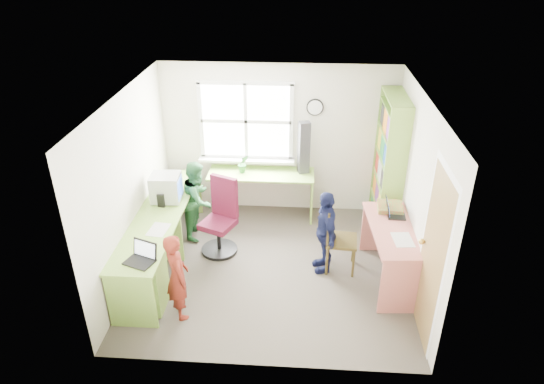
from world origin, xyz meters
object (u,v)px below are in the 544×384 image
(person_navy, at_px, (325,232))
(right_desk, at_px, (394,243))
(bookshelf, at_px, (388,169))
(wooden_chair, at_px, (336,236))
(laptop_right, at_px, (393,211))
(cd_tower, at_px, (304,148))
(person_green, at_px, (198,199))
(l_desk, at_px, (168,249))
(potted_plant, at_px, (243,164))
(crt_monitor, at_px, (166,188))
(laptop_left, at_px, (142,257))
(swivel_chair, at_px, (221,220))
(person_red, at_px, (177,276))

(person_navy, bearing_deg, right_desk, 67.56)
(bookshelf, height_order, wooden_chair, bookshelf)
(laptop_right, relative_size, cd_tower, 0.39)
(laptop_right, relative_size, person_green, 0.27)
(bookshelf, bearing_deg, person_green, -171.99)
(l_desk, bearing_deg, potted_plant, 65.69)
(wooden_chair, bearing_deg, l_desk, -166.06)
(l_desk, relative_size, right_desk, 2.11)
(l_desk, bearing_deg, wooden_chair, 9.52)
(wooden_chair, bearing_deg, right_desk, -10.67)
(laptop_right, height_order, person_green, person_green)
(crt_monitor, distance_m, cd_tower, 2.16)
(crt_monitor, relative_size, person_navy, 0.35)
(laptop_left, height_order, laptop_right, laptop_right)
(swivel_chair, height_order, wooden_chair, swivel_chair)
(wooden_chair, relative_size, potted_plant, 3.22)
(crt_monitor, height_order, person_green, person_green)
(right_desk, relative_size, bookshelf, 0.67)
(right_desk, relative_size, wooden_chair, 1.50)
(l_desk, distance_m, wooden_chair, 2.21)
(right_desk, height_order, person_navy, person_navy)
(swivel_chair, distance_m, laptop_left, 1.56)
(potted_plant, height_order, person_navy, person_navy)
(bookshelf, relative_size, person_green, 1.76)
(cd_tower, height_order, person_navy, cd_tower)
(crt_monitor, distance_m, person_navy, 2.27)
(l_desk, xyz_separation_m, person_navy, (2.02, 0.34, 0.13))
(l_desk, bearing_deg, swivel_chair, 50.95)
(l_desk, xyz_separation_m, wooden_chair, (2.17, 0.36, 0.05))
(wooden_chair, relative_size, person_navy, 0.79)
(laptop_left, bearing_deg, cd_tower, 74.57)
(right_desk, xyz_separation_m, crt_monitor, (-3.07, 0.58, 0.38))
(l_desk, height_order, bookshelf, bookshelf)
(right_desk, xyz_separation_m, wooden_chair, (-0.72, 0.19, -0.06))
(cd_tower, bearing_deg, wooden_chair, -88.69)
(bookshelf, relative_size, crt_monitor, 5.08)
(right_desk, relative_size, potted_plant, 4.82)
(right_desk, xyz_separation_m, potted_plant, (-2.12, 1.55, 0.32))
(swivel_chair, height_order, person_green, person_green)
(crt_monitor, distance_m, laptop_left, 1.42)
(right_desk, xyz_separation_m, person_navy, (-0.87, 0.17, 0.02))
(swivel_chair, xyz_separation_m, crt_monitor, (-0.75, 0.05, 0.47))
(l_desk, bearing_deg, person_red, -66.66)
(bookshelf, xyz_separation_m, swivel_chair, (-2.38, -0.76, -0.52))
(wooden_chair, distance_m, laptop_right, 0.81)
(person_navy, bearing_deg, swivel_chair, -115.75)
(potted_plant, relative_size, person_red, 0.26)
(right_desk, xyz_separation_m, cd_tower, (-1.19, 1.62, 0.59))
(l_desk, bearing_deg, person_green, 80.65)
(swivel_chair, distance_m, person_green, 0.56)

